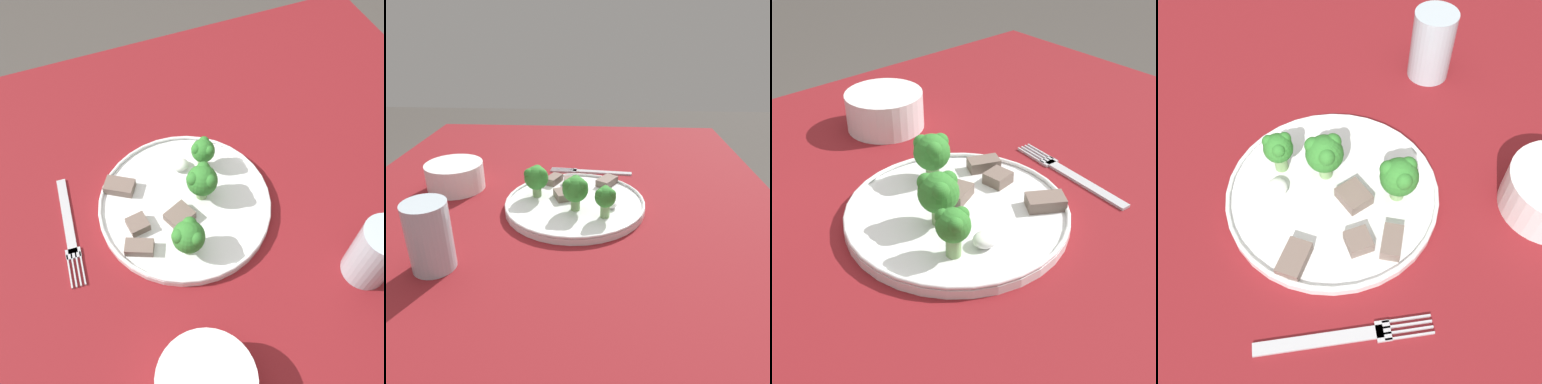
{
  "view_description": "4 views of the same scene",
  "coord_description": "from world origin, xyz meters",
  "views": [
    {
      "loc": [
        0.12,
        0.34,
        1.38
      ],
      "look_at": [
        -0.04,
        -0.05,
        0.75
      ],
      "focal_mm": 42.0,
      "sensor_mm": 36.0,
      "label": 1
    },
    {
      "loc": [
        -0.71,
        -0.08,
        1.1
      ],
      "look_at": [
        0.01,
        -0.04,
        0.75
      ],
      "focal_mm": 35.0,
      "sensor_mm": 36.0,
      "label": 2
    },
    {
      "loc": [
        -0.37,
        -0.46,
        1.14
      ],
      "look_at": [
        -0.01,
        -0.04,
        0.77
      ],
      "focal_mm": 50.0,
      "sensor_mm": 36.0,
      "label": 3
    },
    {
      "loc": [
        0.33,
        -0.09,
        1.24
      ],
      "look_at": [
        -0.0,
        -0.02,
        0.76
      ],
      "focal_mm": 42.0,
      "sensor_mm": 36.0,
      "label": 4
    }
  ],
  "objects": [
    {
      "name": "fork",
      "position": [
        0.17,
        -0.06,
        0.73
      ],
      "size": [
        0.04,
        0.21,
        0.0
      ],
      "color": "#B2B2B7",
      "rests_on": "table"
    },
    {
      "name": "meat_slice_edge_slice",
      "position": [
        0.08,
        0.02,
        0.75
      ],
      "size": [
        0.05,
        0.04,
        0.02
      ],
      "color": "#756056",
      "rests_on": "dinner_plate"
    },
    {
      "name": "broccoli_floret_back_left",
      "position": [
        0.01,
        0.05,
        0.79
      ],
      "size": [
        0.05,
        0.05,
        0.07
      ],
      "color": "#7FA866",
      "rests_on": "dinner_plate"
    },
    {
      "name": "table",
      "position": [
        0.0,
        0.0,
        0.63
      ],
      "size": [
        1.21,
        0.96,
        0.73
      ],
      "color": "maroon",
      "rests_on": "ground_plane"
    },
    {
      "name": "meat_slice_middle_slice",
      "position": [
        0.0,
        -0.01,
        0.75
      ],
      "size": [
        0.05,
        0.05,
        0.02
      ],
      "color": "#756056",
      "rests_on": "dinner_plate"
    },
    {
      "name": "meat_slice_front_slice",
      "position": [
        0.07,
        -0.1,
        0.75
      ],
      "size": [
        0.06,
        0.05,
        0.02
      ],
      "color": "#756056",
      "rests_on": "dinner_plate"
    },
    {
      "name": "dinner_plate",
      "position": [
        -0.02,
        -0.04,
        0.74
      ],
      "size": [
        0.29,
        0.29,
        0.02
      ],
      "color": "white",
      "rests_on": "table"
    },
    {
      "name": "broccoli_floret_center_left",
      "position": [
        -0.05,
        -0.04,
        0.79
      ],
      "size": [
        0.05,
        0.05,
        0.07
      ],
      "color": "#7FA866",
      "rests_on": "dinner_plate"
    },
    {
      "name": "cream_bowl",
      "position": [
        0.06,
        0.24,
        0.76
      ],
      "size": [
        0.13,
        0.13,
        0.06
      ],
      "color": "white",
      "rests_on": "table"
    },
    {
      "name": "broccoli_floret_near_rim_left",
      "position": [
        -0.08,
        -0.1,
        0.78
      ],
      "size": [
        0.04,
        0.04,
        0.06
      ],
      "color": "#7FA866",
      "rests_on": "dinner_plate"
    },
    {
      "name": "sauce_dollop",
      "position": [
        -0.04,
        -0.11,
        0.75
      ],
      "size": [
        0.03,
        0.03,
        0.02
      ],
      "color": "white",
      "rests_on": "dinner_plate"
    },
    {
      "name": "meat_slice_rear_slice",
      "position": [
        0.07,
        -0.02,
        0.75
      ],
      "size": [
        0.04,
        0.03,
        0.02
      ],
      "color": "#756056",
      "rests_on": "dinner_plate"
    }
  ]
}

